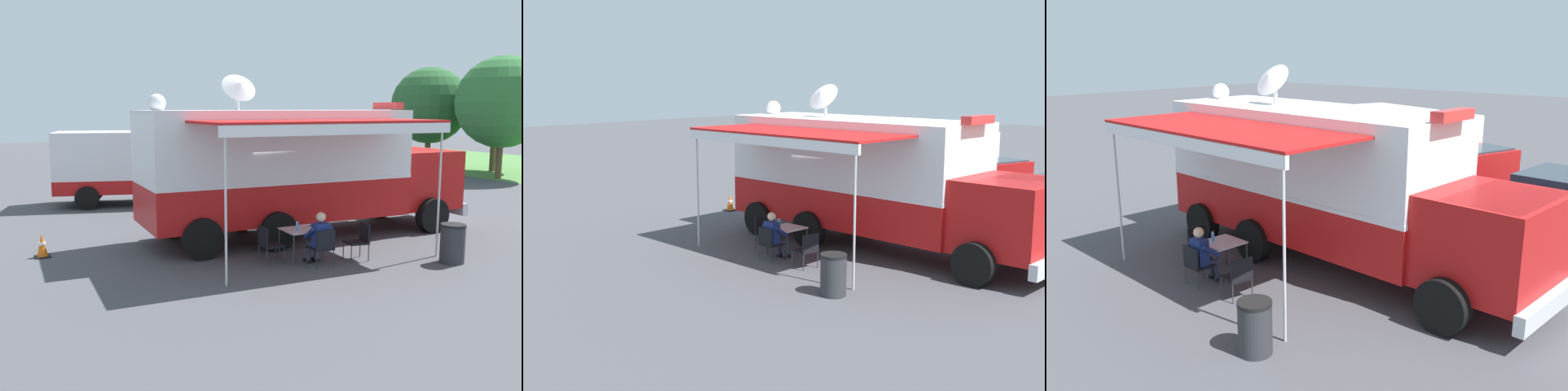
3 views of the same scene
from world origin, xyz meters
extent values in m
plane|color=#47474C|center=(0.00, 0.00, 0.00)|extent=(100.00, 100.00, 0.00)
cube|color=silver|center=(-2.91, 0.27, 0.00)|extent=(0.34, 4.80, 0.01)
cube|color=#B71414|center=(0.00, 0.00, 1.15)|extent=(2.83, 7.31, 1.10)
cube|color=white|center=(0.00, 0.00, 2.55)|extent=(2.83, 7.31, 1.70)
cube|color=white|center=(0.00, 0.00, 1.70)|extent=(2.85, 7.33, 0.10)
cube|color=#B71414|center=(0.22, 4.64, 1.45)|extent=(2.39, 2.20, 1.70)
cube|color=#28333D|center=(0.22, 4.84, 1.95)|extent=(2.22, 1.57, 0.70)
cube|color=silver|center=(0.27, 5.77, 0.55)|extent=(2.38, 0.31, 0.36)
cylinder|color=black|center=(-1.04, 4.50, 0.50)|extent=(0.35, 1.01, 1.00)
cylinder|color=black|center=(1.46, 4.39, 0.50)|extent=(0.35, 1.01, 1.00)
cylinder|color=black|center=(-1.27, -0.48, 0.50)|extent=(0.35, 1.01, 1.00)
cylinder|color=black|center=(1.22, -0.60, 0.50)|extent=(0.35, 1.01, 1.00)
cylinder|color=black|center=(-1.37, -2.46, 0.50)|extent=(0.35, 1.01, 1.00)
cylinder|color=black|center=(1.13, -2.58, 0.50)|extent=(0.35, 1.01, 1.00)
cube|color=white|center=(0.00, 0.00, 3.45)|extent=(2.83, 7.31, 0.10)
cube|color=red|center=(0.17, 3.70, 3.62)|extent=(1.11, 0.33, 0.20)
cylinder|color=silver|center=(-0.05, -1.08, 3.73)|extent=(0.10, 0.10, 0.45)
cone|color=silver|center=(0.10, -1.09, 4.13)|extent=(0.76, 0.93, 0.81)
sphere|color=white|center=(-0.15, -3.20, 3.68)|extent=(0.44, 0.44, 0.44)
cube|color=red|center=(2.35, -0.11, 3.25)|extent=(2.46, 5.86, 0.06)
cube|color=white|center=(3.41, -0.16, 3.11)|extent=(0.35, 5.76, 0.24)
cylinder|color=silver|center=(3.47, 2.57, 1.63)|extent=(0.05, 0.05, 3.25)
cylinder|color=silver|center=(3.22, -2.88, 1.63)|extent=(0.05, 0.05, 3.25)
cube|color=silver|center=(2.21, -0.52, 0.71)|extent=(0.84, 0.84, 0.03)
cylinder|color=#333338|center=(1.85, -0.13, 0.35)|extent=(0.03, 0.03, 0.70)
cylinder|color=#333338|center=(2.59, -0.17, 0.35)|extent=(0.03, 0.03, 0.70)
cylinder|color=#333338|center=(1.82, -0.87, 0.35)|extent=(0.03, 0.03, 0.70)
cylinder|color=#333338|center=(2.56, -0.91, 0.35)|extent=(0.03, 0.03, 0.70)
cylinder|color=#4C99D8|center=(2.33, -0.68, 0.83)|extent=(0.07, 0.07, 0.20)
cylinder|color=white|center=(2.33, -0.68, 0.94)|extent=(0.04, 0.04, 0.02)
cube|color=black|center=(2.91, -0.41, 0.42)|extent=(0.50, 0.50, 0.04)
cube|color=black|center=(3.13, -0.42, 0.65)|extent=(0.06, 0.48, 0.44)
cylinder|color=#333338|center=(2.68, -0.62, 0.21)|extent=(0.02, 0.02, 0.42)
cylinder|color=#333338|center=(2.70, -0.18, 0.21)|extent=(0.02, 0.02, 0.42)
cylinder|color=#333338|center=(3.12, -0.64, 0.21)|extent=(0.02, 0.02, 0.42)
cylinder|color=#333338|center=(3.14, -0.20, 0.21)|extent=(0.02, 0.02, 0.42)
cube|color=black|center=(2.16, -1.27, 0.42)|extent=(0.50, 0.50, 0.04)
cube|color=black|center=(2.15, -1.49, 0.65)|extent=(0.48, 0.06, 0.44)
cylinder|color=#333338|center=(1.95, -1.04, 0.21)|extent=(0.02, 0.02, 0.42)
cylinder|color=#333338|center=(2.39, -1.06, 0.21)|extent=(0.02, 0.02, 0.42)
cylinder|color=#333338|center=(1.93, -1.48, 0.21)|extent=(0.02, 0.02, 0.42)
cylinder|color=#333338|center=(2.37, -1.50, 0.21)|extent=(0.02, 0.02, 0.42)
cube|color=black|center=(2.84, 0.63, 0.42)|extent=(0.56, 0.56, 0.04)
cube|color=black|center=(2.88, 0.85, 0.65)|extent=(0.48, 0.13, 0.44)
cylinder|color=#333338|center=(3.01, 0.38, 0.21)|extent=(0.02, 0.02, 0.42)
cylinder|color=#333338|center=(2.58, 0.46, 0.21)|extent=(0.02, 0.02, 0.42)
cylinder|color=#333338|center=(3.10, 0.81, 0.21)|extent=(0.02, 0.02, 0.42)
cylinder|color=#333338|center=(2.66, 0.89, 0.21)|extent=(0.02, 0.02, 0.42)
cube|color=navy|center=(2.91, -0.41, 0.72)|extent=(0.26, 0.37, 0.56)
sphere|color=beige|center=(2.91, -0.41, 1.14)|extent=(0.22, 0.22, 0.22)
cylinder|color=navy|center=(2.78, -0.64, 0.76)|extent=(0.43, 0.11, 0.34)
cylinder|color=navy|center=(2.80, -0.18, 0.76)|extent=(0.43, 0.11, 0.34)
cylinder|color=#2D334C|center=(2.72, -0.51, 0.44)|extent=(0.39, 0.15, 0.13)
cylinder|color=#2D334C|center=(2.54, -0.50, 0.21)|extent=(0.11, 0.11, 0.42)
cube|color=black|center=(2.48, -0.49, 0.04)|extent=(0.24, 0.11, 0.07)
cylinder|color=#2D334C|center=(2.73, -0.31, 0.44)|extent=(0.39, 0.15, 0.13)
cylinder|color=#2D334C|center=(2.55, -0.30, 0.21)|extent=(0.11, 0.11, 0.42)
cube|color=black|center=(2.49, -0.29, 0.04)|extent=(0.24, 0.11, 0.07)
cylinder|color=#2D2D33|center=(4.07, 2.47, 0.42)|extent=(0.56, 0.56, 0.85)
cylinder|color=black|center=(4.07, 2.47, 0.88)|extent=(0.57, 0.57, 0.06)
cube|color=black|center=(-0.83, -5.93, 0.01)|extent=(0.36, 0.36, 0.03)
cone|color=orange|center=(-0.83, -5.93, 0.31)|extent=(0.26, 0.26, 0.55)
cylinder|color=white|center=(-0.83, -5.93, 0.33)|extent=(0.17, 0.17, 0.06)
cube|color=white|center=(-7.48, -2.08, 1.60)|extent=(3.50, 5.58, 2.20)
cube|color=#B71414|center=(-7.48, -2.08, 0.75)|extent=(3.52, 5.61, 0.50)
cube|color=#B71414|center=(-6.51, 1.18, 1.12)|extent=(2.27, 2.07, 1.40)
cube|color=#28333D|center=(-6.48, 1.27, 1.57)|extent=(1.92, 1.53, 0.60)
cylinder|color=black|center=(-7.63, 1.09, 0.42)|extent=(0.49, 0.88, 0.84)
cylinder|color=black|center=(-5.62, 0.49, 0.42)|extent=(0.49, 0.88, 0.84)
cylinder|color=black|center=(-8.89, -3.15, 0.42)|extent=(0.49, 0.88, 0.84)
cylinder|color=black|center=(-6.88, -3.75, 0.42)|extent=(0.49, 0.88, 0.84)
cube|color=navy|center=(-4.86, 4.06, 0.70)|extent=(4.32, 2.09, 0.76)
cube|color=#28333D|center=(-5.01, 4.07, 1.42)|extent=(2.21, 1.75, 0.68)
cylinder|color=black|center=(-3.49, 4.86, 0.32)|extent=(0.65, 0.26, 0.64)
cylinder|color=black|center=(-3.62, 3.07, 0.32)|extent=(0.65, 0.26, 0.64)
cylinder|color=black|center=(-6.22, 3.25, 0.32)|extent=(0.65, 0.26, 0.64)
camera|label=1|loc=(13.25, -7.31, 3.55)|focal=38.64mm
camera|label=2|loc=(14.93, 10.88, 4.59)|focal=45.98mm
camera|label=3|loc=(9.75, 8.64, 4.82)|focal=39.36mm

